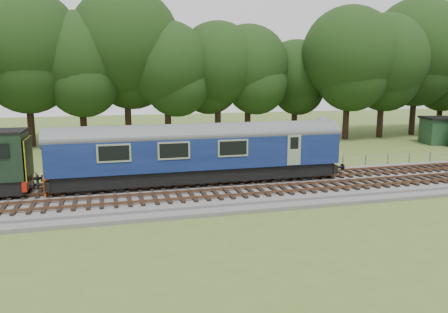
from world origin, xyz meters
name	(u,v)px	position (x,y,z in m)	size (l,w,h in m)	color
ground	(295,188)	(0.00, 0.00, 0.00)	(120.00, 120.00, 0.00)	#506625
ballast	(295,185)	(0.00, 0.00, 0.17)	(70.00, 7.00, 0.35)	#4C4C4F
track_north	(287,177)	(0.00, 1.40, 0.42)	(67.20, 2.40, 0.21)	black
track_south	(306,187)	(0.00, -1.60, 0.42)	(67.20, 2.40, 0.21)	black
fence	(270,173)	(0.00, 4.50, 0.00)	(64.00, 0.12, 1.00)	#6B6054
tree_line	(213,141)	(0.00, 22.00, 0.00)	(70.00, 8.00, 18.00)	black
dmu_railcar	(199,148)	(-5.95, 1.40, 2.61)	(18.05, 2.86, 3.88)	black
worker	(48,181)	(-14.81, 0.52, 1.26)	(0.67, 0.44, 1.83)	#F2560C
shed	(440,130)	(22.81, 13.58, 1.45)	(4.30, 4.30, 2.86)	#183622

